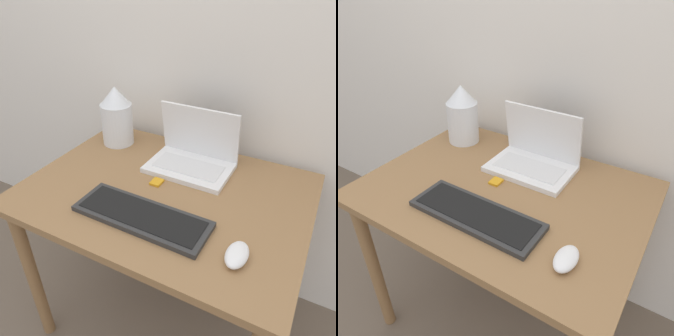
# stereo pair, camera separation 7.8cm
# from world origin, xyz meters

# --- Properties ---
(wall_back) EXTENTS (6.00, 0.05, 2.50)m
(wall_back) POSITION_xyz_m (0.00, 0.81, 1.25)
(wall_back) COLOR white
(wall_back) RESTS_ON ground_plane
(desk) EXTENTS (1.01, 0.75, 0.76)m
(desk) POSITION_xyz_m (0.00, 0.37, 0.66)
(desk) COLOR olive
(desk) RESTS_ON ground_plane
(laptop) EXTENTS (0.33, 0.22, 0.24)m
(laptop) POSITION_xyz_m (0.02, 0.56, 0.82)
(laptop) COLOR white
(laptop) RESTS_ON desk
(keyboard) EXTENTS (0.45, 0.16, 0.02)m
(keyboard) POSITION_xyz_m (0.01, 0.19, 0.77)
(keyboard) COLOR #2D2D2D
(keyboard) RESTS_ON desk
(mouse) EXTENTS (0.06, 0.11, 0.04)m
(mouse) POSITION_xyz_m (0.33, 0.17, 0.78)
(mouse) COLOR white
(mouse) RESTS_ON desk
(vase) EXTENTS (0.14, 0.14, 0.26)m
(vase) POSITION_xyz_m (-0.36, 0.60, 0.89)
(vase) COLOR white
(vase) RESTS_ON desk
(mp3_player) EXTENTS (0.04, 0.05, 0.01)m
(mp3_player) POSITION_xyz_m (-0.05, 0.39, 0.77)
(mp3_player) COLOR orange
(mp3_player) RESTS_ON desk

